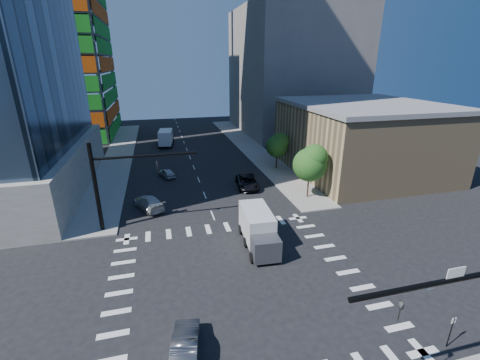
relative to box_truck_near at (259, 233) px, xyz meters
name	(u,v)px	position (x,y,z in m)	size (l,w,h in m)	color
ground	(239,282)	(-3.06, -4.55, -1.45)	(160.00, 160.00, 0.00)	black
road_markings	(239,282)	(-3.06, -4.55, -1.45)	(20.00, 20.00, 0.01)	silver
sidewalk_ne	(250,147)	(9.44, 35.45, -1.38)	(5.00, 60.00, 0.15)	gray
sidewalk_nw	(119,156)	(-15.56, 35.45, -1.38)	(5.00, 60.00, 0.15)	gray
construction_building	(37,19)	(-30.48, 57.38, 23.16)	(25.16, 34.50, 70.60)	slate
commercial_building	(362,138)	(21.94, 17.45, 3.86)	(20.50, 22.50, 10.60)	tan
bg_building_ne	(292,72)	(23.94, 50.45, 12.55)	(24.00, 30.00, 28.00)	slate
signal_mast_nw	(111,179)	(-13.06, 6.95, 4.04)	(10.20, 0.40, 9.00)	black
tree_south	(311,162)	(9.57, 9.36, 3.24)	(4.16, 4.16, 6.82)	#382316
tree_north	(278,145)	(9.87, 21.36, 2.54)	(3.54, 3.52, 5.78)	#382316
no_parking_sign	(451,329)	(7.64, -13.55, -0.07)	(0.30, 0.06, 2.20)	black
car_nb_far	(247,182)	(3.02, 14.86, -0.65)	(2.64, 5.73, 1.59)	black
car_sb_near	(149,203)	(-9.99, 11.12, -0.69)	(2.14, 5.25, 1.52)	#B3B3B3
car_sb_mid	(167,173)	(-7.50, 21.78, -0.81)	(1.51, 3.76, 1.28)	#A7AAAF
car_sb_cross	(185,347)	(-7.73, -10.27, -0.73)	(1.52, 4.36, 1.44)	#535358
box_truck_near	(259,233)	(0.00, 0.00, 0.00)	(3.05, 6.40, 3.28)	black
box_truck_far	(166,138)	(-6.74, 41.70, 0.01)	(3.44, 6.58, 3.30)	black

